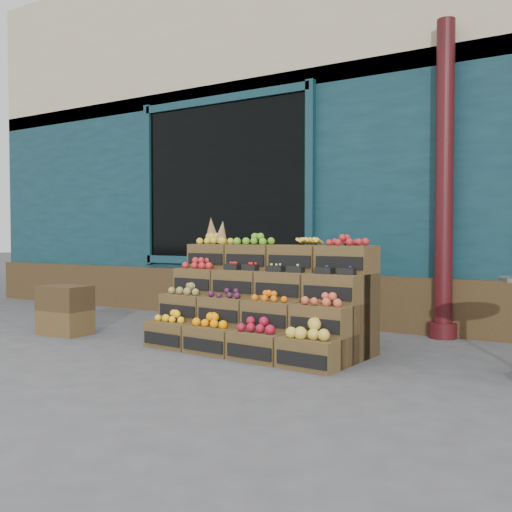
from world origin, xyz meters
The scene contains 5 objects.
ground centered at (0.00, 0.00, 0.00)m, with size 60.00×60.00×0.00m, color #4A4A4D.
shop_facade centered at (0.00, 5.11, 2.40)m, with size 12.00×6.24×4.80m.
crate_display centered at (-0.08, 0.62, 0.38)m, with size 2.03×1.10×1.23m.
spare_crates centered at (-2.25, 0.19, 0.26)m, with size 0.53×0.38×0.51m.
shopkeeper centered at (-1.38, 2.97, 1.09)m, with size 0.79×0.52×2.18m, color #185528.
Camera 1 is at (2.60, -3.85, 1.04)m, focal length 40.00 mm.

